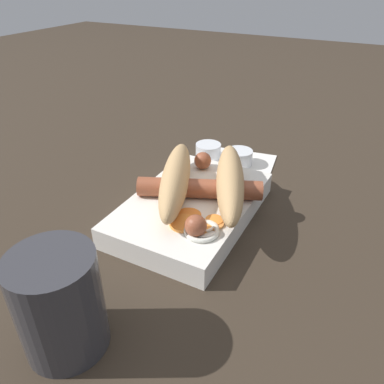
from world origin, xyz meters
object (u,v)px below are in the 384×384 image
(sausage, at_px, (200,189))
(condiment_cup_far, at_px, (208,152))
(condiment_cup_near, at_px, (237,158))
(drink_glass, at_px, (60,303))
(food_tray, at_px, (192,208))
(bread_roll, at_px, (203,180))

(sausage, distance_m, condiment_cup_far, 0.18)
(condiment_cup_near, xyz_separation_m, condiment_cup_far, (-0.00, 0.05, 0.00))
(drink_glass, bearing_deg, condiment_cup_far, 7.03)
(condiment_cup_far, bearing_deg, food_tray, -161.49)
(food_tray, relative_size, condiment_cup_far, 5.16)
(sausage, xyz_separation_m, condiment_cup_near, (0.17, 0.01, -0.03))
(sausage, bearing_deg, bread_roll, -16.22)
(food_tray, height_order, condiment_cup_far, food_tray)
(condiment_cup_far, height_order, drink_glass, drink_glass)
(bread_roll, relative_size, condiment_cup_far, 4.99)
(condiment_cup_far, bearing_deg, drink_glass, -172.97)
(bread_roll, bearing_deg, condiment_cup_near, 4.73)
(bread_roll, relative_size, sausage, 1.26)
(food_tray, bearing_deg, bread_roll, -32.60)
(food_tray, relative_size, bread_roll, 1.03)
(food_tray, xyz_separation_m, bread_roll, (0.01, -0.01, 0.04))
(drink_glass, bearing_deg, sausage, -3.81)
(condiment_cup_near, xyz_separation_m, drink_glass, (-0.41, 0.00, 0.04))
(sausage, bearing_deg, condiment_cup_far, 21.52)
(condiment_cup_far, bearing_deg, sausage, -158.48)
(bread_roll, bearing_deg, drink_glass, 175.90)
(condiment_cup_near, distance_m, drink_glass, 0.41)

